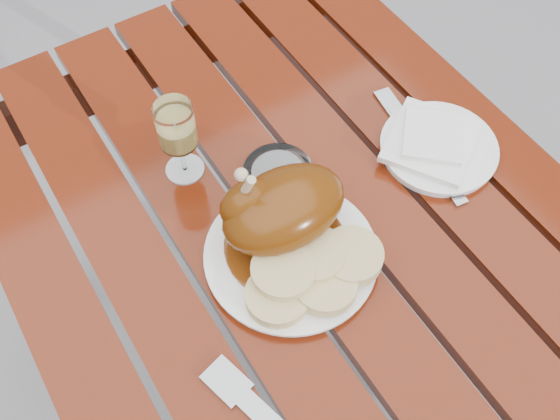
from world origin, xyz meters
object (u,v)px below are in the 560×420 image
object	(u,v)px
table	(312,348)
ashtray	(278,176)
dinner_plate	(291,256)
side_plate	(439,148)
wine_glass	(179,141)

from	to	relation	value
table	ashtray	bearing A→B (deg)	84.33
ashtray	dinner_plate	bearing A→B (deg)	-114.72
dinner_plate	ashtray	world-z (taller)	ashtray
side_plate	dinner_plate	bearing A→B (deg)	-173.02
wine_glass	ashtray	xyz separation A→B (m)	(0.11, -0.09, -0.06)
table	ashtray	world-z (taller)	ashtray
table	wine_glass	world-z (taller)	wine_glass
table	dinner_plate	world-z (taller)	dinner_plate
side_plate	ashtray	size ratio (longest dim) A/B	1.74
side_plate	wine_glass	bearing A→B (deg)	152.87
ashtray	table	bearing A→B (deg)	-95.67
wine_glass	ashtray	world-z (taller)	wine_glass
dinner_plate	wine_glass	xyz separation A→B (m)	(-0.05, 0.22, 0.06)
dinner_plate	side_plate	bearing A→B (deg)	6.98
wine_glass	side_plate	size ratio (longest dim) A/B	0.76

